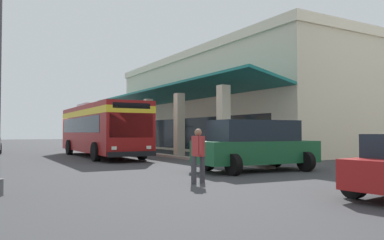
{
  "coord_description": "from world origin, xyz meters",
  "views": [
    {
      "loc": [
        28.22,
        -6.75,
        1.51
      ],
      "look_at": [
        7.73,
        5.15,
        2.27
      ],
      "focal_mm": 35.97,
      "sensor_mm": 36.0,
      "label": 1
    }
  ],
  "objects": [
    {
      "name": "transit_bus",
      "position": [
        4.89,
        0.28,
        1.85
      ],
      "size": [
        11.26,
        3.0,
        3.34
      ],
      "color": "maroon",
      "rests_on": "ground"
    },
    {
      "name": "plaza_building",
      "position": [
        1.25,
        13.52,
        3.98
      ],
      "size": [
        25.38,
        14.62,
        7.94
      ],
      "color": "beige",
      "rests_on": "ground"
    },
    {
      "name": "curb_strip",
      "position": [
        1.25,
        3.9,
        0.06
      ],
      "size": [
        30.1,
        0.5,
        0.12
      ],
      "primitive_type": "cube",
      "color": "#9E998E",
      "rests_on": "ground"
    },
    {
      "name": "pedestrian",
      "position": [
        18.44,
        -0.86,
        0.9
      ],
      "size": [
        0.64,
        0.53,
        1.62
      ],
      "color": "#38383D",
      "rests_on": "ground"
    },
    {
      "name": "potted_palm",
      "position": [
        -3.53,
        5.12,
        0.55
      ],
      "size": [
        1.42,
        1.89,
        2.3
      ],
      "color": "brown",
      "rests_on": "ground"
    },
    {
      "name": "parked_suv_green",
      "position": [
        16.51,
        2.9,
        1.02
      ],
      "size": [
        2.97,
        4.94,
        1.97
      ],
      "color": "#195933",
      "rests_on": "ground"
    },
    {
      "name": "ground",
      "position": [
        0.0,
        8.0,
        0.0
      ],
      "size": [
        120.0,
        120.0,
        0.0
      ],
      "primitive_type": "plane",
      "color": "#38383A"
    }
  ]
}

